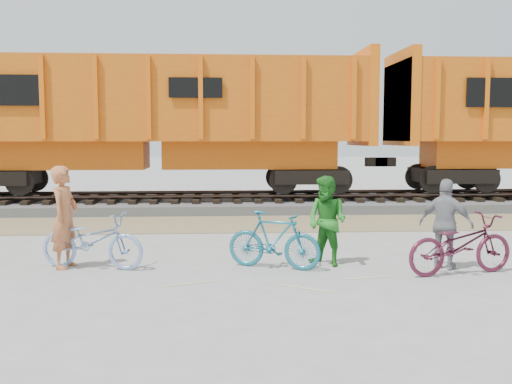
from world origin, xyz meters
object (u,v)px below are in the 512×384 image
person_solo (65,217)px  person_woman (446,224)px  hopper_car_center (155,118)px  bicycle_blue (92,240)px  bicycle_teal (274,240)px  person_man (327,221)px  bicycle_maroon (460,244)px

person_solo → person_woman: size_ratio=1.14×
hopper_car_center → person_woman: hopper_car_center is taller
hopper_car_center → bicycle_blue: bearing=-91.2°
hopper_car_center → person_solo: hopper_car_center is taller
bicycle_blue → bicycle_teal: 3.27m
person_solo → person_woman: person_solo is taller
person_woman → person_solo: bearing=32.6°
bicycle_teal → person_solo: person_solo is taller
person_man → person_woman: 2.11m
person_woman → bicycle_maroon: bearing=141.3°
person_man → person_solo: bearing=-136.5°
hopper_car_center → person_man: size_ratio=8.46×
bicycle_blue → person_woman: (6.33, -0.45, 0.30)m
bicycle_blue → bicycle_teal: bicycle_teal is taller
hopper_car_center → bicycle_blue: hopper_car_center is taller
bicycle_teal → bicycle_maroon: bearing=-78.2°
person_man → person_woman: (2.06, -0.44, -0.01)m
hopper_car_center → bicycle_maroon: 11.59m
bicycle_teal → person_woman: 3.09m
bicycle_maroon → person_man: person_man is taller
hopper_car_center → bicycle_maroon: (6.25, -9.44, -2.48)m
hopper_car_center → bicycle_teal: 9.65m
person_solo → person_man: 4.77m
bicycle_teal → hopper_car_center: bearing=42.5°
bicycle_maroon → bicycle_blue: bearing=70.0°
bicycle_teal → person_solo: (-3.76, 0.31, 0.41)m
hopper_car_center → person_solo: 8.77m
person_woman → hopper_car_center: bearing=-18.6°
hopper_car_center → bicycle_teal: size_ratio=8.09×
person_solo → person_man: (4.76, -0.11, -0.10)m
hopper_car_center → bicycle_teal: (3.09, -8.80, -2.49)m
bicycle_teal → person_solo: bearing=108.5°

